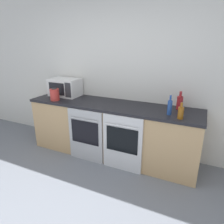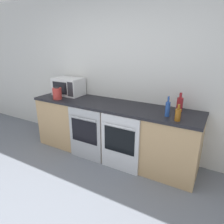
# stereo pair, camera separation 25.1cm
# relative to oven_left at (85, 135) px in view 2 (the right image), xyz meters

# --- Properties ---
(wall_back) EXTENTS (10.00, 0.06, 2.60)m
(wall_back) POSITION_rel_oven_left_xyz_m (0.29, 0.70, 0.87)
(wall_back) COLOR silver
(wall_back) RESTS_ON ground_plane
(counter_back) EXTENTS (2.75, 0.68, 0.89)m
(counter_back) POSITION_rel_oven_left_xyz_m (0.29, 0.35, 0.01)
(counter_back) COLOR tan
(counter_back) RESTS_ON ground_plane
(oven_left) EXTENTS (0.59, 0.06, 0.85)m
(oven_left) POSITION_rel_oven_left_xyz_m (0.00, 0.00, 0.00)
(oven_left) COLOR #A8AAAF
(oven_left) RESTS_ON ground_plane
(oven_right) EXTENTS (0.59, 0.06, 0.85)m
(oven_right) POSITION_rel_oven_left_xyz_m (0.62, 0.00, 0.00)
(oven_right) COLOR silver
(oven_right) RESTS_ON ground_plane
(microwave) EXTENTS (0.53, 0.36, 0.31)m
(microwave) POSITION_rel_oven_left_xyz_m (-0.69, 0.47, 0.61)
(microwave) COLOR silver
(microwave) RESTS_ON counter_back
(bottle_amber) EXTENTS (0.07, 0.07, 0.21)m
(bottle_amber) POSITION_rel_oven_left_xyz_m (1.35, 0.12, 0.54)
(bottle_amber) COLOR #8C5114
(bottle_amber) RESTS_ON counter_back
(bottle_blue) EXTENTS (0.06, 0.06, 0.27)m
(bottle_blue) POSITION_rel_oven_left_xyz_m (1.20, 0.22, 0.56)
(bottle_blue) COLOR #234793
(bottle_blue) RESTS_ON counter_back
(bottle_red) EXTENTS (0.09, 0.09, 0.26)m
(bottle_red) POSITION_rel_oven_left_xyz_m (1.29, 0.51, 0.56)
(bottle_red) COLOR maroon
(bottle_red) RESTS_ON counter_back
(kettle) EXTENTS (0.15, 0.15, 0.20)m
(kettle) POSITION_rel_oven_left_xyz_m (-0.66, 0.14, 0.56)
(kettle) COLOR #B2332D
(kettle) RESTS_ON counter_back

